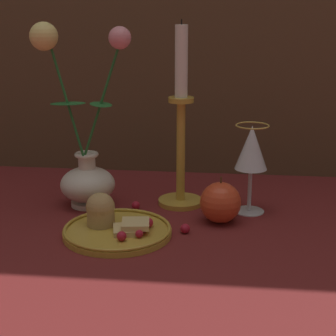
% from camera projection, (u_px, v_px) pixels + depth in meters
% --- Properties ---
extents(ground_plane, '(2.40, 2.40, 0.00)m').
position_uv_depth(ground_plane, '(188.00, 221.00, 1.09)').
color(ground_plane, maroon).
rests_on(ground_plane, ground).
extents(vase, '(0.19, 0.11, 0.37)m').
position_uv_depth(vase, '(84.00, 156.00, 1.14)').
color(vase, silver).
rests_on(vase, ground_plane).
extents(plate_with_pastries, '(0.20, 0.20, 0.07)m').
position_uv_depth(plate_with_pastries, '(114.00, 225.00, 1.02)').
color(plate_with_pastries, gold).
rests_on(plate_with_pastries, ground_plane).
extents(wine_glass, '(0.07, 0.07, 0.18)m').
position_uv_depth(wine_glass, '(251.00, 151.00, 1.10)').
color(wine_glass, silver).
rests_on(wine_glass, ground_plane).
extents(candlestick, '(0.09, 0.09, 0.38)m').
position_uv_depth(candlestick, '(181.00, 134.00, 1.14)').
color(candlestick, gold).
rests_on(candlestick, ground_plane).
extents(apple_beside_vase, '(0.08, 0.08, 0.09)m').
position_uv_depth(apple_beside_vase, '(220.00, 203.00, 1.07)').
color(apple_beside_vase, '#D14223').
rests_on(apple_beside_vase, ground_plane).
extents(berry_near_plate, '(0.02, 0.02, 0.02)m').
position_uv_depth(berry_near_plate, '(136.00, 205.00, 1.15)').
color(berry_near_plate, '#AD192D').
rests_on(berry_near_plate, ground_plane).
extents(berry_front_center, '(0.02, 0.02, 0.02)m').
position_uv_depth(berry_front_center, '(187.00, 229.00, 1.03)').
color(berry_front_center, '#AD192D').
rests_on(berry_front_center, ground_plane).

